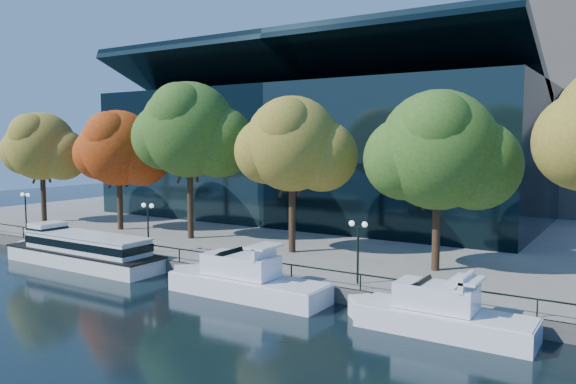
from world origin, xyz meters
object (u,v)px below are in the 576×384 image
Objects in this scene: tree_1 at (119,150)px; lamp_2 at (358,237)px; tree_4 at (440,153)px; lamp_0 at (25,204)px; lamp_1 at (148,216)px; tree_3 at (293,146)px; cruiser_near at (242,279)px; tour_boat at (80,249)px; tree_2 at (190,132)px; tree_0 at (42,148)px; cruiser_far at (436,313)px.

tree_1 is 31.13m from lamp_2.
tree_1 is 33.11m from tree_4.
lamp_0 is 1.00× the size of lamp_1.
tree_3 is 3.15× the size of lamp_1.
cruiser_near is 8.03m from lamp_2.
tree_2 is at bearing 73.40° from tour_boat.
tree_1 is (11.51, 0.93, -0.13)m from tree_0.
tree_0 is 11.55m from tree_1.
tree_2 is (-13.57, 10.18, 9.79)m from cruiser_near.
lamp_0 is at bearing -45.45° from tree_0.
lamp_2 reaches higher than tour_boat.
lamp_0 is at bearing -170.83° from tree_4.
tree_0 reaches higher than cruiser_near.
cruiser_far is at bearing -11.14° from tree_0.
lamp_1 is (16.85, 0.00, 0.00)m from lamp_0.
tree_1 is 0.97× the size of tree_4.
tour_boat is 1.37× the size of tree_1.
tour_boat is 1.32× the size of tree_3.
tree_4 reaches higher than lamp_0.
tree_4 is at bearing -0.92° from tree_1.
lamp_2 reaches higher than cruiser_near.
tree_4 is 3.13× the size of lamp_2.
tour_boat is at bearing -106.60° from tree_2.
lamp_2 is at bearing -8.07° from tree_0.
tree_2 is (3.00, 10.05, 9.54)m from tour_boat.
cruiser_near is 19.59m from tree_2.
tree_3 is at bearing 146.75° from cruiser_far.
tree_0 is at bearing 168.86° from cruiser_far.
tree_0 is at bearing 165.04° from cruiser_near.
cruiser_near is 29.32m from lamp_0.
tree_1 is 3.02× the size of lamp_0.
lamp_0 and lamp_2 have the same top height.
tree_2 is 22.44m from lamp_2.
tree_1 is at bearing 4.62° from tree_0.
tree_1 reaches higher than tour_boat.
tour_boat is at bearing 179.54° from cruiser_near.
lamp_2 is at bearing -116.84° from tree_4.
tree_2 reaches higher than lamp_0.
tree_1 is at bearing 156.28° from cruiser_near.
lamp_0 is (5.78, -5.87, -5.32)m from tree_0.
tree_1 is 9.84m from tree_2.
cruiser_far is 13.13m from tree_4.
cruiser_near is 1.00× the size of tree_1.
lamp_1 is at bearing 180.00° from lamp_2.
tree_0 is (-18.20, 9.15, 7.95)m from tour_boat.
tree_2 is 18.19m from lamp_0.
tree_3 is at bearing 102.22° from cruiser_near.
tree_0 is 0.97× the size of tree_4.
tree_0 is 1.00× the size of tree_1.
tree_1 is (-6.69, 10.08, 7.82)m from tour_boat.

